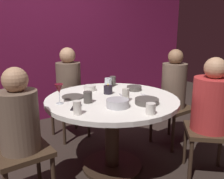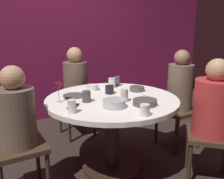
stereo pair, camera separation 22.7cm
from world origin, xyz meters
name	(u,v)px [view 1 (the left image)]	position (x,y,z in m)	size (l,w,h in m)	color
ground_plane	(112,166)	(0.00, 0.00, 0.00)	(8.00, 8.00, 0.00)	#2D231E
back_wall	(41,33)	(0.00, 1.75, 1.30)	(6.00, 0.10, 2.60)	maroon
dining_table	(112,114)	(0.00, 0.00, 0.57)	(1.25, 1.25, 0.73)	white
seated_diner_left	(19,123)	(-0.86, 0.00, 0.69)	(0.40, 0.40, 1.11)	#3F2D1E
seated_diner_back	(69,83)	(0.00, 0.90, 0.71)	(0.40, 0.40, 1.15)	#3F2D1E
seated_diner_right	(174,87)	(0.89, 0.00, 0.70)	(0.40, 0.40, 1.14)	#3F2D1E
seated_diner_front_right	(211,105)	(0.64, -0.64, 0.70)	(0.57, 0.57, 1.13)	#3F2D1E
candle_holder	(108,90)	(0.05, 0.14, 0.77)	(0.09, 0.09, 0.10)	black
wine_glass	(59,89)	(-0.48, 0.12, 0.86)	(0.08, 0.08, 0.18)	silver
dinner_plate	(73,97)	(-0.29, 0.23, 0.74)	(0.21, 0.21, 0.01)	#4C4742
cell_phone	(76,107)	(-0.42, -0.07, 0.74)	(0.07, 0.14, 0.01)	black
bowl_serving_large	(118,103)	(-0.13, -0.25, 0.77)	(0.19, 0.19, 0.07)	#B7B7BC
bowl_salad_center	(134,88)	(0.35, 0.09, 0.76)	(0.15, 0.15, 0.05)	#4C4742
bowl_small_white	(147,101)	(0.13, -0.33, 0.76)	(0.21, 0.21, 0.05)	#4C4742
bowl_sauce_side	(90,88)	(-0.03, 0.35, 0.76)	(0.13, 0.13, 0.06)	silver
cup_near_candle	(88,97)	(-0.26, 0.00, 0.78)	(0.08, 0.08, 0.10)	#4C4742
cup_by_left_diner	(108,83)	(0.20, 0.35, 0.79)	(0.08, 0.08, 0.11)	silver
cup_by_right_diner	(77,108)	(-0.48, -0.21, 0.79)	(0.06, 0.06, 0.11)	silver
cup_center_front	(113,81)	(0.30, 0.39, 0.79)	(0.07, 0.07, 0.11)	#4C4742
cup_far_edge	(126,95)	(0.04, -0.16, 0.79)	(0.06, 0.06, 0.12)	beige
cup_beside_wine	(151,109)	(-0.03, -0.54, 0.78)	(0.07, 0.07, 0.09)	silver
fork_near_plate	(123,96)	(0.11, -0.03, 0.74)	(0.02, 0.18, 0.01)	#B7B7BC
knife_near_plate	(148,96)	(0.31, -0.16, 0.74)	(0.02, 0.18, 0.01)	#B7B7BC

